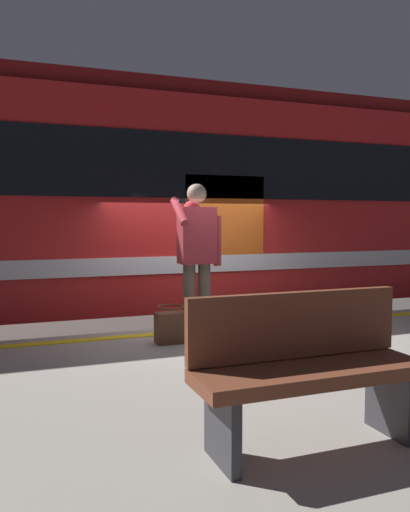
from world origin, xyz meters
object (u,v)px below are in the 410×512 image
object	(u,v)px
handbag	(171,326)
bench	(306,364)
passenger	(197,247)
train_carriage	(71,199)

from	to	relation	value
handbag	bench	size ratio (longest dim) A/B	0.29
handbag	bench	bearing A→B (deg)	90.35
passenger	handbag	world-z (taller)	passenger
passenger	bench	distance (m)	2.94
passenger	bench	bearing A→B (deg)	83.18
passenger	handbag	bearing A→B (deg)	24.83
passenger	bench	world-z (taller)	passenger
bench	passenger	bearing A→B (deg)	-96.82
bench	handbag	bearing A→B (deg)	-89.65
train_carriage	passenger	xyz separation A→B (m)	(-1.04, 2.95, -0.63)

